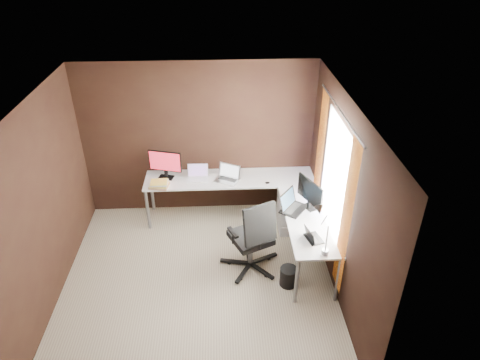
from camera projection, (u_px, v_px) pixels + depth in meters
name	position (u px, v px, depth m)	size (l,w,h in m)	color
room	(222.00, 200.00, 5.18)	(3.60, 3.60, 2.50)	tan
desk	(256.00, 196.00, 6.35)	(2.65, 2.25, 0.73)	white
drawer_pedestal	(292.00, 211.00, 6.66)	(0.42, 0.50, 0.60)	white
monitor_left	(165.00, 163.00, 6.58)	(0.51, 0.20, 0.45)	black
monitor_right	(310.00, 193.00, 5.86)	(0.25, 0.50, 0.44)	black
laptop_white	(198.00, 175.00, 6.67)	(0.32, 0.23, 0.21)	white
laptop_silver	(228.00, 177.00, 6.63)	(0.43, 0.38, 0.24)	silver
laptop_black_big	(291.00, 205.00, 5.95)	(0.45, 0.48, 0.26)	black
laptop_black_small	(312.00, 237.00, 5.38)	(0.24, 0.29, 0.17)	black
book_stack	(159.00, 184.00, 6.46)	(0.32, 0.27, 0.09)	#A9805B
mouse_left	(162.00, 183.00, 6.52)	(0.08, 0.05, 0.03)	black
mouse_corner	(267.00, 183.00, 6.54)	(0.07, 0.05, 0.03)	black
desk_lamp	(321.00, 224.00, 5.01)	(0.20, 0.24, 0.65)	slate
office_chair	(252.00, 249.00, 5.84)	(0.66, 0.70, 1.15)	black
wastebasket	(288.00, 276.00, 5.67)	(0.23, 0.23, 0.27)	black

